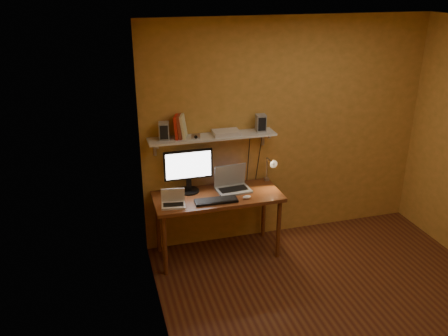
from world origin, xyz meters
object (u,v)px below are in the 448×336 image
object	(u,v)px
laptop	(232,183)
mouse	(247,197)
desk	(218,202)
wall_shelf	(213,137)
keyboard	(216,201)
router	(226,133)
speaker_left	(164,131)
desk_lamp	(270,167)
speaker_right	(261,123)
netbook	(173,201)
monitor	(188,169)
shelf_camera	(196,136)

from	to	relation	value
laptop	mouse	xyz separation A→B (m)	(0.09, -0.28, -0.06)
desk	mouse	size ratio (longest dim) A/B	15.13
wall_shelf	keyboard	world-z (taller)	wall_shelf
router	speaker_left	bearing A→B (deg)	177.94
mouse	desk_lamp	bearing A→B (deg)	34.86
desk_lamp	speaker_right	bearing A→B (deg)	145.54
wall_shelf	desk_lamp	distance (m)	0.77
desk_lamp	speaker_left	xyz separation A→B (m)	(-1.18, 0.08, 0.51)
netbook	keyboard	size ratio (longest dim) A/B	0.59
desk	speaker_left	bearing A→B (deg)	158.89
speaker_left	speaker_right	distance (m)	1.08
mouse	speaker_right	xyz separation A→B (m)	(0.27, 0.37, 0.70)
netbook	mouse	bearing A→B (deg)	4.43
laptop	netbook	distance (m)	0.74
desk	laptop	xyz separation A→B (m)	(0.20, 0.11, 0.16)
laptop	keyboard	bearing A→B (deg)	-138.05
desk_lamp	speaker_left	size ratio (longest dim) A/B	1.98
netbook	keyboard	distance (m)	0.46
mouse	speaker_right	world-z (taller)	speaker_right
desk_lamp	speaker_left	distance (m)	1.29
desk	netbook	size ratio (longest dim) A/B	5.19
speaker_left	router	size ratio (longest dim) A/B	0.65
desk	laptop	size ratio (longest dim) A/B	3.61
netbook	desk_lamp	distance (m)	1.20
mouse	speaker_right	distance (m)	0.84
keyboard	speaker_left	size ratio (longest dim) A/B	2.41
wall_shelf	desk_lamp	size ratio (longest dim) A/B	3.73
netbook	laptop	bearing A→B (deg)	25.99
monitor	netbook	size ratio (longest dim) A/B	2.00
router	netbook	bearing A→B (deg)	-156.36
mouse	shelf_camera	size ratio (longest dim) A/B	0.96
netbook	speaker_right	size ratio (longest dim) A/B	1.41
speaker_right	router	xyz separation A→B (m)	(-0.40, -0.02, -0.07)
monitor	speaker_right	bearing A→B (deg)	1.56
wall_shelf	netbook	size ratio (longest dim) A/B	5.19
speaker_right	router	size ratio (longest dim) A/B	0.66
netbook	mouse	xyz separation A→B (m)	(0.79, -0.06, -0.04)
monitor	laptop	xyz separation A→B (m)	(0.48, -0.07, -0.20)
netbook	speaker_left	world-z (taller)	speaker_left
laptop	speaker_left	distance (m)	0.97
wall_shelf	monitor	size ratio (longest dim) A/B	2.60
desk	router	distance (m)	0.77
laptop	mouse	bearing A→B (deg)	-77.08
laptop	speaker_right	distance (m)	0.75
speaker_right	shelf_camera	bearing A→B (deg)	-170.45
keyboard	router	size ratio (longest dim) A/B	1.58
keyboard	speaker_right	size ratio (longest dim) A/B	2.38
wall_shelf	speaker_right	distance (m)	0.56
monitor	mouse	distance (m)	0.71
wall_shelf	laptop	xyz separation A→B (m)	(0.20, -0.08, -0.54)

